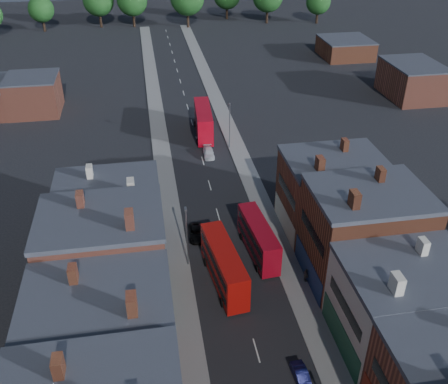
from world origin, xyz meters
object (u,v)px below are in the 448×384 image
object	(u,v)px
bus_1	(258,238)
car_2	(196,233)
car_1	(302,376)
bus_2	(203,121)
ped_3	(306,275)
bus_0	(224,265)
car_3	(209,153)

from	to	relation	value
bus_1	car_2	size ratio (longest dim) A/B	2.40
bus_1	car_1	bearing A→B (deg)	-95.97
car_1	bus_2	bearing A→B (deg)	88.82
car_2	ped_3	distance (m)	15.50
bus_0	bus_1	bearing A→B (deg)	35.46
bus_1	car_3	size ratio (longest dim) A/B	2.44
car_3	bus_2	bearing A→B (deg)	89.52
bus_1	car_2	distance (m)	8.63
bus_0	car_1	xyz separation A→B (m)	(4.77, -14.25, -2.01)
bus_2	bus_0	bearing A→B (deg)	-90.69
car_1	ped_3	xyz separation A→B (m)	(4.43, 12.83, 0.42)
car_3	ped_3	distance (m)	33.47
bus_0	car_2	size ratio (longest dim) A/B	2.63
car_2	ped_3	xyz separation A→B (m)	(11.23, -10.68, 0.39)
bus_0	car_2	xyz separation A→B (m)	(-2.03, 9.26, -1.98)
bus_2	ped_3	bearing A→B (deg)	-77.84
bus_0	car_3	bearing A→B (deg)	78.18
car_3	bus_0	bearing A→B (deg)	-93.35
car_1	ped_3	distance (m)	13.58
bus_0	car_3	size ratio (longest dim) A/B	2.68
bus_2	car_1	distance (m)	54.18
bus_2	car_2	distance (m)	31.08
car_1	bus_1	bearing A→B (deg)	86.25
bus_0	car_2	bearing A→B (deg)	95.45
bus_1	car_3	xyz separation A→B (m)	(-2.30, 26.85, -1.74)
car_1	car_2	size ratio (longest dim) A/B	0.80
bus_2	car_1	bearing A→B (deg)	-84.51
car_2	car_3	world-z (taller)	car_3
bus_0	car_2	world-z (taller)	bus_0
bus_1	ped_3	distance (m)	7.43
bus_2	car_2	bearing A→B (deg)	-95.72
car_1	car_3	xyz separation A→B (m)	(-2.07, 45.66, 0.05)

